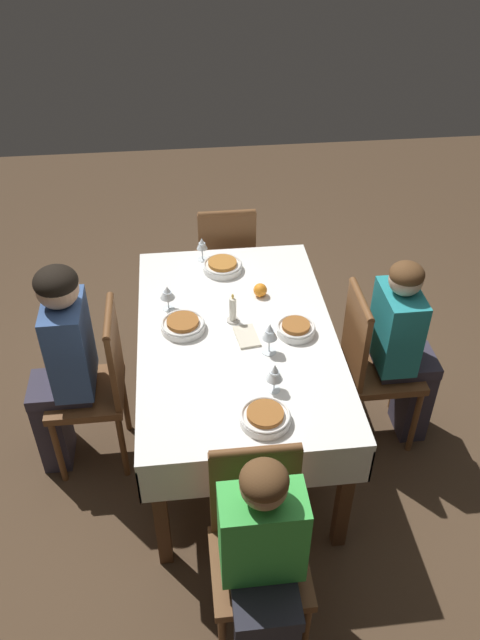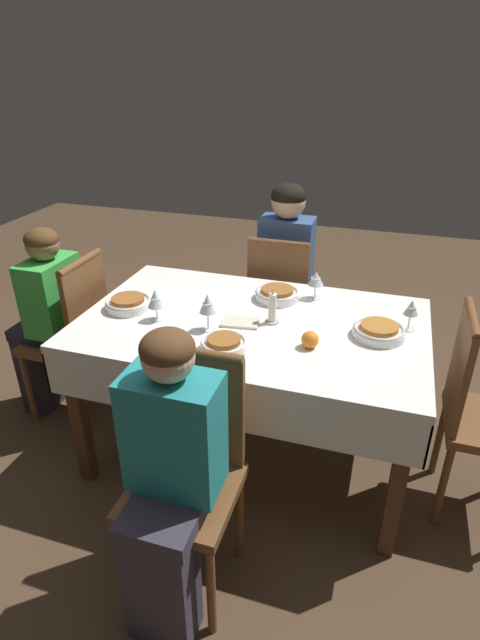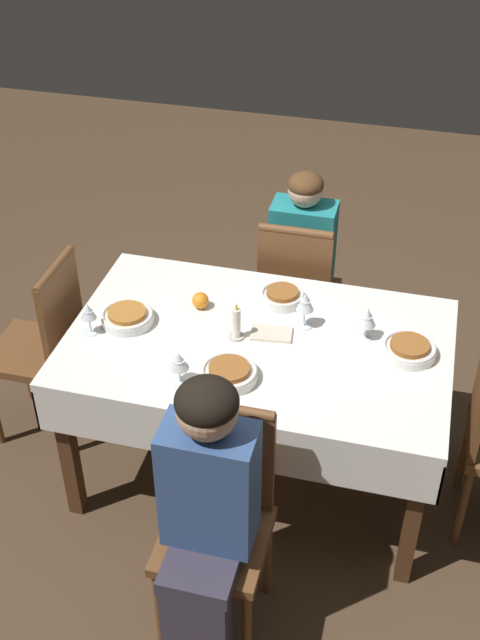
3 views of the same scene
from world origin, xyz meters
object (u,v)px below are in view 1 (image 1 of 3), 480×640
Objects in this scene: bowl_west at (222,266)px; wine_glass_south at (167,293)px; wine_glass_north at (270,332)px; person_child_green at (264,570)px; wine_glass_east at (275,373)px; wine_glass_west at (202,244)px; dining_table at (237,346)px; chair_north at (372,362)px; chair_west at (226,262)px; candle_centerpiece at (233,311)px; chair_east at (258,541)px; orange_fruit at (260,290)px; person_adult_denim at (62,360)px; bowl_south at (183,325)px; bowl_east at (265,417)px; bowl_north at (296,328)px; person_child_teal at (404,347)px; chair_south at (98,382)px; napkin_red_folded at (247,336)px.

wine_glass_south is at bearing -43.22° from bowl_west.
person_child_green is at bearing -9.27° from wine_glass_north.
wine_glass_east reaches higher than wine_glass_west.
dining_table is 1.42× the size of person_child_green.
chair_west is (-1.00, -0.65, 0.00)m from chair_north.
wine_glass_west is at bearing -168.93° from candle_centerpiece.
chair_west is at bearing 88.15° from chair_east.
orange_fruit is at bearing 36.07° from wine_glass_west.
wine_glass_east is (-0.57, 0.14, 0.33)m from chair_east.
orange_fruit is (0.26, 0.17, 0.01)m from bowl_west.
person_adult_denim is 7.27× the size of candle_centerpiece.
person_adult_denim is 0.59m from bowl_south.
wine_glass_north is 0.72m from bowl_west.
person_adult_denim is at bearing -111.86° from wine_glass_east.
dining_table is 1.27× the size of person_adult_denim.
bowl_east is 2.99× the size of orange_fruit.
wine_glass_south is (0.75, -0.36, 0.33)m from chair_west.
person_child_green reaches higher than bowl_east.
bowl_north and bowl_east have the same top height.
chair_north is 0.18m from person_child_teal.
person_adult_denim reaches higher than dining_table.
wine_glass_east is at bearing -2.94° from orange_fruit.
chair_north is at bearing 103.04° from wine_glass_north.
wine_glass_north reaches higher than wine_glass_south.
wine_glass_east is 0.51m from candle_centerpiece.
chair_south is (0.03, -0.69, -0.15)m from dining_table.
orange_fruit is at bearing 140.53° from candle_centerpiece.
wine_glass_north is (0.16, 0.13, 0.20)m from dining_table.
wine_glass_south is 0.59m from wine_glass_north.
bowl_east is at bearing 90.58° from chair_west.
napkin_red_folded is (0.58, 0.06, -0.02)m from bowl_west.
wine_glass_south is at bearing -155.17° from bowl_east.
bowl_south is 0.31m from napkin_red_folded.
bowl_west is at bearing -146.30° from orange_fruit.
person_adult_denim reaches higher than person_child_teal.
bowl_north is (0.01, -0.41, 0.26)m from chair_north.
wine_glass_west reaches higher than dining_table.
napkin_red_folded is at bearing 88.62° from chair_south.
bowl_east is at bearing 7.98° from wine_glass_west.
chair_south reaches higher than napkin_red_folded.
person_child_teal is 6.73× the size of wine_glass_north.
bowl_south is 0.99× the size of bowl_west.
person_child_green is 7.33× the size of wine_glass_east.
bowl_south is 1.22× the size of napkin_red_folded.
chair_north reaches higher than bowl_south.
bowl_south is 0.45m from wine_glass_north.
chair_east is 0.79× the size of person_adult_denim.
wine_glass_east is at bearing 16.11° from dining_table.
bowl_north is 1.06× the size of napkin_red_folded.
chair_east is 1.02m from bowl_north.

